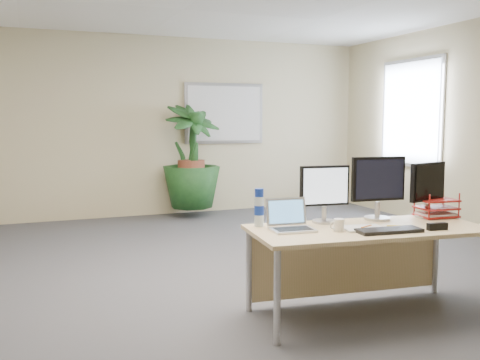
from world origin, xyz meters
name	(u,v)px	position (x,y,z in m)	size (l,w,h in m)	color
floor	(250,294)	(0.00, 0.00, 0.00)	(8.00, 8.00, 0.00)	#404145
back_wall	(149,127)	(0.00, 4.00, 1.35)	(7.00, 0.04, 2.70)	#CABD8E
whiteboard	(224,113)	(1.20, 3.97, 1.55)	(1.30, 0.04, 0.95)	#9E9FA3
window	(411,113)	(3.47, 2.30, 1.55)	(0.04, 1.30, 1.55)	#9E9FA3
desk	(361,243)	(0.63, -0.68, 0.53)	(1.81, 0.90, 0.67)	#D0B77A
floor_plant	(191,167)	(0.54, 3.59, 0.75)	(0.84, 0.84, 1.50)	#153B18
monitor_left	(325,190)	(0.41, -0.50, 0.92)	(0.40, 0.18, 0.44)	#AFAFB4
monitor_right	(378,184)	(0.86, -0.54, 0.96)	(0.45, 0.20, 0.50)	#AFAFB4
monitor_dark	(428,186)	(1.29, -0.61, 0.93)	(0.40, 0.18, 0.45)	#AFAFB4
laptop	(290,222)	(0.05, -0.62, 0.73)	(0.33, 0.30, 0.22)	silver
keyboard	(389,230)	(0.66, -0.97, 0.68)	(0.47, 0.16, 0.03)	black
coffee_mug	(339,225)	(0.35, -0.80, 0.71)	(0.11, 0.08, 0.09)	white
spiral_notebook	(363,228)	(0.55, -0.81, 0.68)	(0.30, 0.22, 0.01)	white
orange_pen	(366,226)	(0.58, -0.80, 0.69)	(0.01, 0.01, 0.13)	orange
yellow_highlighter	(394,226)	(0.80, -0.84, 0.68)	(0.01, 0.01, 0.11)	yellow
water_bottle	(259,208)	(-0.11, -0.44, 0.81)	(0.07, 0.07, 0.28)	silver
letter_tray	(436,209)	(1.37, -0.63, 0.74)	(0.32, 0.26, 0.14)	#A21813
stapler	(437,226)	(1.03, -1.03, 0.70)	(0.15, 0.04, 0.05)	black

